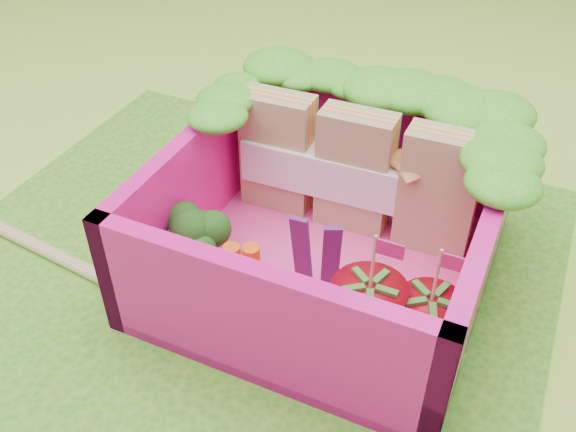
# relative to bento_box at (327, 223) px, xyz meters

# --- Properties ---
(ground) EXTENTS (14.00, 14.00, 0.00)m
(ground) POSITION_rel_bento_box_xyz_m (-0.35, -0.23, -0.31)
(ground) COLOR #B0DB3D
(ground) RESTS_ON ground
(placemat) EXTENTS (2.60, 2.60, 0.03)m
(placemat) POSITION_rel_bento_box_xyz_m (-0.35, -0.23, -0.29)
(placemat) COLOR #439922
(placemat) RESTS_ON ground
(bento_floor) EXTENTS (1.30, 1.30, 0.05)m
(bento_floor) POSITION_rel_bento_box_xyz_m (0.00, 0.00, -0.25)
(bento_floor) COLOR #FF419D
(bento_floor) RESTS_ON placemat
(bento_box) EXTENTS (1.30, 1.30, 0.55)m
(bento_box) POSITION_rel_bento_box_xyz_m (0.00, 0.00, 0.00)
(bento_box) COLOR #FA1593
(bento_box) RESTS_ON placemat
(lettuce_ruffle) EXTENTS (1.43, 0.77, 0.11)m
(lettuce_ruffle) POSITION_rel_bento_box_xyz_m (-0.00, 0.47, 0.33)
(lettuce_ruffle) COLOR #2E991B
(lettuce_ruffle) RESTS_ON bento_box
(sandwich_stack) EXTENTS (1.06, 0.20, 0.56)m
(sandwich_stack) POSITION_rel_bento_box_xyz_m (0.01, 0.31, 0.05)
(sandwich_stack) COLOR #A17B55
(sandwich_stack) RESTS_ON bento_floor
(broccoli) EXTENTS (0.34, 0.34, 0.26)m
(broccoli) POSITION_rel_bento_box_xyz_m (-0.47, -0.26, -0.04)
(broccoli) COLOR #62A952
(broccoli) RESTS_ON bento_floor
(carrot_sticks) EXTENTS (0.14, 0.09, 0.25)m
(carrot_sticks) POSITION_rel_bento_box_xyz_m (-0.24, -0.30, -0.10)
(carrot_sticks) COLOR orange
(carrot_sticks) RESTS_ON bento_floor
(purple_wedges) EXTENTS (0.20, 0.05, 0.38)m
(purple_wedges) POSITION_rel_bento_box_xyz_m (0.02, -0.16, -0.04)
(purple_wedges) COLOR #421751
(purple_wedges) RESTS_ON bento_floor
(strawberry_left) EXTENTS (0.28, 0.28, 0.52)m
(strawberry_left) POSITION_rel_bento_box_xyz_m (0.29, -0.33, -0.08)
(strawberry_left) COLOR #B60B16
(strawberry_left) RESTS_ON bento_floor
(strawberry_right) EXTENTS (0.24, 0.24, 0.48)m
(strawberry_right) POSITION_rel_bento_box_xyz_m (0.50, -0.27, -0.10)
(strawberry_right) COLOR #B60B16
(strawberry_right) RESTS_ON bento_floor
(snap_peas) EXTENTS (0.66, 0.59, 0.05)m
(snap_peas) POSITION_rel_bento_box_xyz_m (0.38, -0.23, -0.20)
(snap_peas) COLOR #52C23D
(snap_peas) RESTS_ON bento_floor
(chopsticks) EXTENTS (2.35, 0.32, 0.04)m
(chopsticks) POSITION_rel_bento_box_xyz_m (-1.29, -0.40, -0.25)
(chopsticks) COLOR tan
(chopsticks) RESTS_ON placemat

